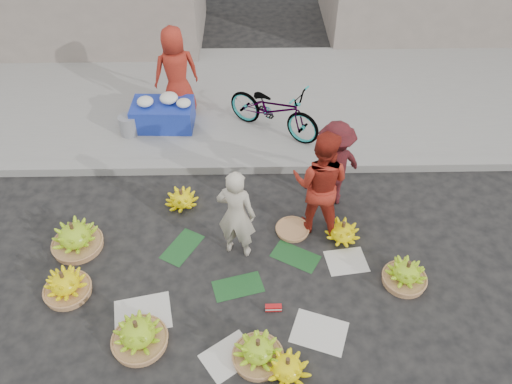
{
  "coord_description": "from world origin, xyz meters",
  "views": [
    {
      "loc": [
        0.06,
        -4.18,
        5.41
      ],
      "look_at": [
        0.16,
        0.89,
        0.7
      ],
      "focal_mm": 35.0,
      "sensor_mm": 36.0,
      "label": 1
    }
  ],
  "objects_px": {
    "banana_bunch_4": "(406,274)",
    "vendor_cream": "(236,214)",
    "flower_table": "(163,113)",
    "banana_bunch_0": "(65,284)",
    "bicycle": "(274,109)"
  },
  "relations": [
    {
      "from": "vendor_cream",
      "to": "flower_table",
      "type": "height_order",
      "value": "vendor_cream"
    },
    {
      "from": "banana_bunch_0",
      "to": "flower_table",
      "type": "relative_size",
      "value": 0.54
    },
    {
      "from": "banana_bunch_0",
      "to": "banana_bunch_4",
      "type": "relative_size",
      "value": 1.03
    },
    {
      "from": "vendor_cream",
      "to": "bicycle",
      "type": "distance_m",
      "value": 2.76
    },
    {
      "from": "banana_bunch_4",
      "to": "vendor_cream",
      "type": "xyz_separation_m",
      "value": [
        -2.22,
        0.59,
        0.56
      ]
    },
    {
      "from": "flower_table",
      "to": "banana_bunch_4",
      "type": "bearing_deg",
      "value": -42.37
    },
    {
      "from": "banana_bunch_0",
      "to": "flower_table",
      "type": "height_order",
      "value": "flower_table"
    },
    {
      "from": "vendor_cream",
      "to": "flower_table",
      "type": "xyz_separation_m",
      "value": [
        -1.35,
        2.9,
        -0.35
      ]
    },
    {
      "from": "vendor_cream",
      "to": "banana_bunch_0",
      "type": "bearing_deg",
      "value": 33.9
    },
    {
      "from": "vendor_cream",
      "to": "bicycle",
      "type": "height_order",
      "value": "vendor_cream"
    },
    {
      "from": "banana_bunch_0",
      "to": "banana_bunch_4",
      "type": "xyz_separation_m",
      "value": [
        4.43,
        0.1,
        -0.01
      ]
    },
    {
      "from": "banana_bunch_0",
      "to": "bicycle",
      "type": "xyz_separation_m",
      "value": [
        2.83,
        3.37,
        0.41
      ]
    },
    {
      "from": "banana_bunch_0",
      "to": "flower_table",
      "type": "bearing_deg",
      "value": 76.5
    },
    {
      "from": "banana_bunch_0",
      "to": "flower_table",
      "type": "xyz_separation_m",
      "value": [
        0.86,
        3.59,
        0.2
      ]
    },
    {
      "from": "banana_bunch_4",
      "to": "bicycle",
      "type": "relative_size",
      "value": 0.32
    }
  ]
}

